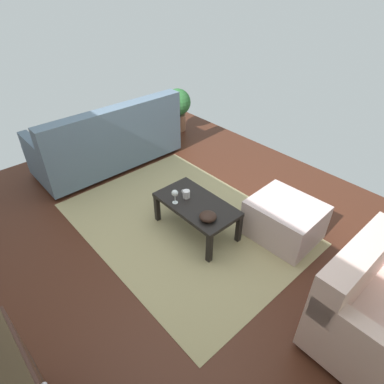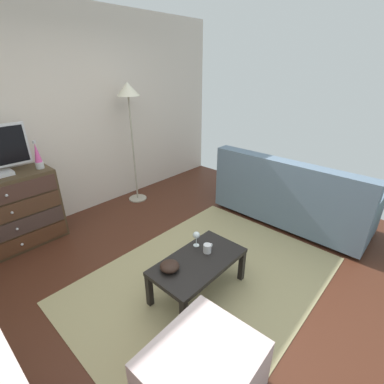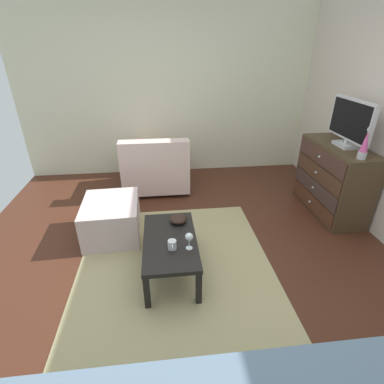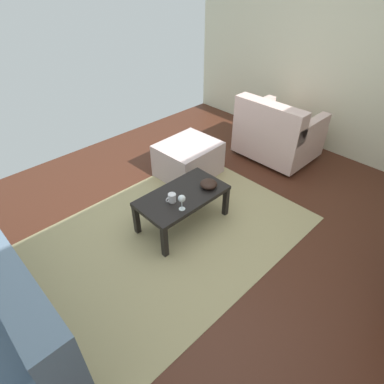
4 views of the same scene
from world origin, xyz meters
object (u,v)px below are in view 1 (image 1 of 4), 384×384
object	(u,v)px
ottoman	(284,220)
couch_large	(109,142)
wine_glass	(175,194)
mug	(186,194)
armchair	(379,313)
coffee_table	(196,207)
potted_plant	(178,106)
bowl_decorative	(208,216)

from	to	relation	value
ottoman	couch_large	bearing A→B (deg)	12.99
wine_glass	mug	distance (m)	0.16
wine_glass	ottoman	size ratio (longest dim) A/B	0.22
mug	ottoman	xyz separation A→B (m)	(-0.82, -0.65, -0.21)
wine_glass	ottoman	bearing A→B (deg)	-136.35
armchair	ottoman	distance (m)	1.26
coffee_table	wine_glass	distance (m)	0.28
coffee_table	ottoman	distance (m)	0.93
mug	potted_plant	xyz separation A→B (m)	(1.98, -1.53, 0.02)
couch_large	armchair	xyz separation A→B (m)	(-3.69, -0.08, -0.01)
wine_glass	couch_large	distance (m)	1.73
mug	ottoman	size ratio (longest dim) A/B	0.16
mug	ottoman	bearing A→B (deg)	-141.95
coffee_table	bowl_decorative	world-z (taller)	bowl_decorative
bowl_decorative	couch_large	world-z (taller)	couch_large
wine_glass	bowl_decorative	distance (m)	0.43
mug	couch_large	size ratio (longest dim) A/B	0.06
bowl_decorative	armchair	size ratio (longest dim) A/B	0.18
armchair	ottoman	size ratio (longest dim) A/B	1.35
potted_plant	armchair	bearing A→B (deg)	160.60
coffee_table	armchair	xyz separation A→B (m)	(-1.82, -0.13, 0.02)
bowl_decorative	potted_plant	xyz separation A→B (m)	(2.39, -1.61, 0.02)
wine_glass	potted_plant	distance (m)	2.59
ottoman	potted_plant	size ratio (longest dim) A/B	0.97
potted_plant	mug	bearing A→B (deg)	142.24
bowl_decorative	couch_large	xyz separation A→B (m)	(2.13, -0.14, -0.05)
mug	bowl_decorative	world-z (taller)	mug
bowl_decorative	potted_plant	distance (m)	2.89
armchair	potted_plant	distance (m)	4.19
potted_plant	ottoman	bearing A→B (deg)	162.44
coffee_table	potted_plant	distance (m)	2.61
coffee_table	bowl_decorative	xyz separation A→B (m)	(-0.27, 0.10, 0.09)
bowl_decorative	armchair	distance (m)	1.57
mug	bowl_decorative	xyz separation A→B (m)	(-0.42, 0.08, -0.00)
couch_large	armchair	size ratio (longest dim) A/B	2.12
mug	coffee_table	bearing A→B (deg)	-174.24
bowl_decorative	armchair	world-z (taller)	armchair
coffee_table	ottoman	world-z (taller)	ottoman
wine_glass	potted_plant	bearing A→B (deg)	-40.43
wine_glass	couch_large	size ratio (longest dim) A/B	0.08
mug	armchair	distance (m)	1.98
wine_glass	bowl_decorative	world-z (taller)	wine_glass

